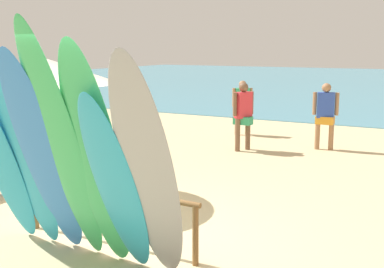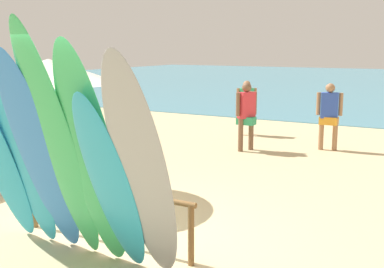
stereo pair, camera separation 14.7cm
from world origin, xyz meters
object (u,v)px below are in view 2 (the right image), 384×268
object	(u,v)px
beachgoer_midbeach	(329,112)
beach_chair_red	(77,153)
beachgoer_by_water	(246,104)
beach_umbrella	(49,71)
surfboard_blue_2	(40,157)
beach_chair_striped	(61,142)
surfboard_green_3	(59,147)
surfboard_teal_5	(111,186)
surfboard_teal_1	(23,162)
surfboard_rack	(105,201)
beachgoer_photographing	(246,112)
surfboard_green_4	(92,160)
surfboard_grey_6	(142,173)

from	to	relation	value
beachgoer_midbeach	beach_chair_red	world-z (taller)	beachgoer_midbeach
beachgoer_by_water	beach_umbrella	size ratio (longest dim) A/B	0.67
surfboard_blue_2	beachgoer_midbeach	distance (m)	7.70
beach_chair_striped	surfboard_green_3	bearing A→B (deg)	-34.85
surfboard_green_3	surfboard_teal_5	size ratio (longest dim) A/B	1.35
surfboard_teal_1	beach_umbrella	world-z (taller)	beach_umbrella
surfboard_rack	beach_chair_red	xyz separation A→B (m)	(-2.56, 2.34, -0.13)
beachgoer_photographing	beach_umbrella	distance (m)	5.04
surfboard_green_3	surfboard_rack	bearing A→B (deg)	91.77
surfboard_green_4	surfboard_grey_6	world-z (taller)	surfboard_green_4
surfboard_green_4	surfboard_blue_2	bearing A→B (deg)	176.82
surfboard_teal_5	beachgoer_by_water	world-z (taller)	surfboard_teal_5
surfboard_green_4	beachgoer_midbeach	distance (m)	7.60
surfboard_grey_6	beachgoer_by_water	size ratio (longest dim) A/B	1.73
surfboard_grey_6	beachgoer_by_water	bearing A→B (deg)	101.90
surfboard_teal_1	beachgoer_midbeach	bearing A→B (deg)	82.50
surfboard_rack	beach_umbrella	xyz separation A→B (m)	(-2.00, 1.18, 1.45)
surfboard_teal_1	beachgoer_by_water	bearing A→B (deg)	100.42
beachgoer_by_water	surfboard_blue_2	bearing A→B (deg)	60.19
surfboard_teal_1	surfboard_rack	bearing A→B (deg)	44.43
surfboard_rack	surfboard_blue_2	bearing A→B (deg)	-114.27
surfboard_teal_1	surfboard_green_3	bearing A→B (deg)	-6.45
beachgoer_midbeach	surfboard_teal_5	bearing A→B (deg)	73.72
surfboard_green_4	beach_chair_red	size ratio (longest dim) A/B	3.21
beachgoer_midbeach	surfboard_grey_6	bearing A→B (deg)	76.99
beachgoer_midbeach	surfboard_green_4	bearing A→B (deg)	72.05
beach_chair_striped	surfboard_blue_2	bearing A→B (deg)	-37.22
beachgoer_photographing	surfboard_teal_5	bearing A→B (deg)	37.52
beach_umbrella	surfboard_green_3	bearing A→B (deg)	-43.43
surfboard_rack	beach_chair_red	size ratio (longest dim) A/B	3.09
beach_umbrella	beach_chair_striped	bearing A→B (deg)	131.42
surfboard_teal_5	beach_umbrella	xyz separation A→B (m)	(-2.63, 1.84, 1.01)
surfboard_teal_5	beach_umbrella	world-z (taller)	beach_umbrella
surfboard_teal_1	surfboard_grey_6	distance (m)	1.79
surfboard_green_3	beach_umbrella	size ratio (longest dim) A/B	1.30
beachgoer_midbeach	surfboard_green_3	bearing A→B (deg)	69.15
surfboard_rack	beach_chair_striped	bearing A→B (deg)	140.39
surfboard_green_3	beachgoer_by_water	world-z (taller)	surfboard_green_3
surfboard_green_4	beach_chair_red	xyz separation A→B (m)	(-2.97, 3.01, -0.82)
beachgoer_photographing	beach_chair_red	world-z (taller)	beachgoer_photographing
surfboard_green_3	beachgoer_midbeach	xyz separation A→B (m)	(0.97, 7.63, -0.45)
surfboard_green_4	beach_chair_striped	world-z (taller)	surfboard_green_4
surfboard_rack	beach_umbrella	world-z (taller)	beach_umbrella
surfboard_teal_5	beach_chair_striped	distance (m)	5.56
surfboard_green_4	beach_umbrella	size ratio (longest dim) A/B	1.19
beach_umbrella	surfboard_teal_5	bearing A→B (deg)	-34.92
surfboard_green_4	beach_chair_red	world-z (taller)	surfboard_green_4
surfboard_grey_6	beach_umbrella	distance (m)	3.70
surfboard_blue_2	surfboard_grey_6	distance (m)	1.38
surfboard_grey_6	beachgoer_midbeach	distance (m)	7.63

